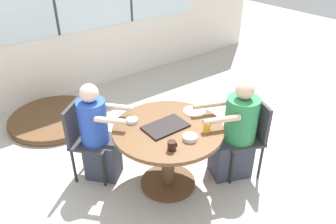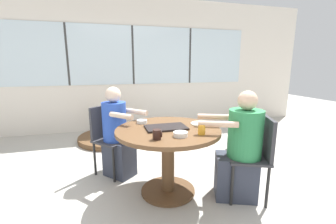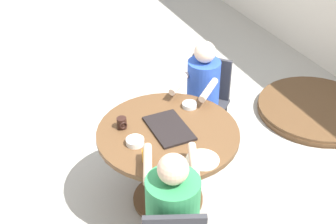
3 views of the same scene
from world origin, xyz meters
name	(u,v)px [view 3 (image 3 of 3)]	position (x,y,z in m)	size (l,w,h in m)	color
ground_plane	(168,199)	(0.00, 0.00, 0.00)	(16.00, 16.00, 0.00)	#B2ADA3
dining_table	(168,150)	(0.00, 0.00, 0.55)	(1.11, 1.11, 0.74)	brown
chair_for_man_blue_shirt	(207,95)	(-0.62, 0.69, 0.53)	(0.56, 0.56, 0.88)	#333338
person_man_blue_shirt	(201,105)	(-0.51, 0.57, 0.52)	(0.58, 0.60, 1.14)	#333847
food_tray_dark	(169,128)	(-0.02, 0.02, 0.75)	(0.43, 0.27, 0.02)	black
coffee_mug	(122,123)	(-0.19, -0.31, 0.78)	(0.08, 0.08, 0.09)	black
juice_glass	(147,156)	(0.26, -0.28, 0.79)	(0.07, 0.07, 0.10)	gold
bowl_white_shallow	(135,142)	(0.04, -0.29, 0.76)	(0.14, 0.14, 0.04)	white
bowl_cereal	(190,105)	(-0.23, 0.30, 0.76)	(0.12, 0.12, 0.04)	silver
plate_tortillas	(202,160)	(0.42, 0.08, 0.74)	(0.24, 0.24, 0.01)	beige
folded_table_stack	(316,109)	(-0.52, 2.02, 0.04)	(1.28, 1.28, 0.09)	brown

